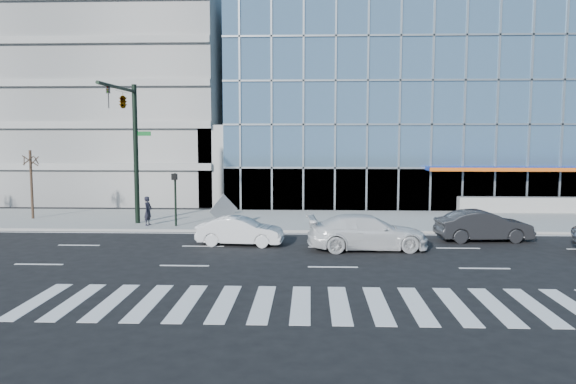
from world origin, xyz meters
The scene contains 14 objects.
ground centered at (0.00, 0.00, 0.00)m, with size 160.00×160.00×0.00m, color black.
sidewalk centered at (0.00, 8.00, 0.07)m, with size 120.00×8.00×0.15m, color gray.
theatre_building centered at (14.00, 26.00, 7.50)m, with size 42.00×26.00×15.00m, color #6B92B3.
parking_garage centered at (-20.00, 26.00, 10.00)m, with size 24.00×24.00×20.00m, color gray.
ramp_block centered at (-6.00, 18.00, 3.00)m, with size 6.00×8.00×6.00m, color gray.
tower_backdrop centered at (-30.00, 70.00, 24.00)m, with size 14.00×14.00×48.00m, color gray.
traffic_signal centered at (-11.00, 4.57, 6.16)m, with size 1.14×5.74×8.00m.
ped_signal_post centered at (-8.50, 4.94, 2.14)m, with size 0.30×0.33×3.00m.
street_tree_near centered at (-18.00, 7.50, 3.78)m, with size 1.10×1.10×4.23m.
white_suv centered at (1.72, -0.42, 0.80)m, with size 2.25×5.54×1.61m, color white.
white_sedan centered at (-4.28, 0.41, 0.68)m, with size 1.43×4.11×1.36m, color silver.
dark_sedan centered at (7.72, 1.89, 0.76)m, with size 1.62×4.63×1.53m, color black.
pedestrian centered at (-10.13, 5.15, 0.98)m, with size 0.60×0.40×1.65m, color black.
tilted_panel centered at (-5.78, 5.00, 1.07)m, with size 1.30×0.06×1.30m, color gray.
Camera 1 is at (-0.93, -26.08, 5.26)m, focal length 35.00 mm.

